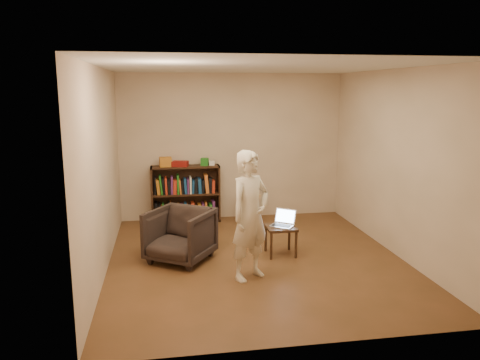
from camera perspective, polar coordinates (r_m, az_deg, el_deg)
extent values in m
plane|color=#4F3319|center=(6.58, 1.98, -9.63)|extent=(4.50, 4.50, 0.00)
plane|color=silver|center=(6.16, 2.15, 13.61)|extent=(4.50, 4.50, 0.00)
plane|color=beige|center=(8.44, -0.97, 4.07)|extent=(4.00, 0.00, 4.00)
plane|color=beige|center=(6.17, -16.47, 1.05)|extent=(0.00, 4.50, 4.50)
plane|color=beige|center=(6.92, 18.53, 1.97)|extent=(0.00, 4.50, 4.50)
cube|color=black|center=(8.32, -10.65, -1.81)|extent=(0.03, 0.30, 1.00)
cube|color=black|center=(8.37, -2.62, -1.55)|extent=(0.03, 0.30, 1.00)
cube|color=black|center=(8.46, -6.67, -1.48)|extent=(1.20, 0.02, 1.00)
cube|color=black|center=(8.44, -6.55, -4.90)|extent=(1.20, 0.30, 0.03)
cube|color=black|center=(8.32, -6.62, -1.68)|extent=(1.14, 0.30, 0.03)
cube|color=black|center=(8.23, -6.70, 1.61)|extent=(1.20, 0.30, 0.03)
cube|color=#C47522|center=(8.19, -9.06, 2.19)|extent=(0.22, 0.17, 0.17)
cube|color=maroon|center=(8.19, -7.31, 1.97)|extent=(0.31, 0.26, 0.09)
cube|color=#23731E|center=(8.25, -4.33, 2.23)|extent=(0.15, 0.15, 0.13)
cube|color=white|center=(8.26, -3.45, 2.08)|extent=(0.11, 0.11, 0.08)
cube|color=tan|center=(8.20, 1.03, -1.71)|extent=(0.37, 0.37, 0.04)
cylinder|color=tan|center=(8.10, 0.19, -3.82)|extent=(0.03, 0.03, 0.49)
cylinder|color=tan|center=(8.15, 2.21, -3.73)|extent=(0.03, 0.03, 0.49)
cylinder|color=tan|center=(8.37, -0.14, -3.31)|extent=(0.03, 0.03, 0.49)
cylinder|color=tan|center=(8.42, 1.82, -3.23)|extent=(0.03, 0.03, 0.49)
imported|color=black|center=(6.47, -7.32, -6.68)|extent=(1.08, 1.09, 0.72)
cube|color=black|center=(6.66, 4.99, -5.79)|extent=(0.41, 0.41, 0.04)
cylinder|color=black|center=(6.52, 3.83, -8.08)|extent=(0.04, 0.04, 0.38)
cylinder|color=black|center=(6.60, 6.84, -7.87)|extent=(0.04, 0.04, 0.38)
cylinder|color=black|center=(6.84, 3.15, -7.13)|extent=(0.04, 0.04, 0.38)
cylinder|color=black|center=(6.93, 6.02, -6.95)|extent=(0.04, 0.04, 0.38)
cube|color=silver|center=(6.64, 5.08, -5.61)|extent=(0.38, 0.36, 0.02)
cube|color=black|center=(6.63, 5.09, -5.53)|extent=(0.28, 0.25, 0.00)
cube|color=silver|center=(6.74, 5.56, -4.40)|extent=(0.30, 0.25, 0.21)
cube|color=#A8C3EC|center=(6.74, 5.56, -4.40)|extent=(0.26, 0.21, 0.17)
imported|color=beige|center=(5.72, 1.24, -4.36)|extent=(0.70, 0.64, 1.60)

